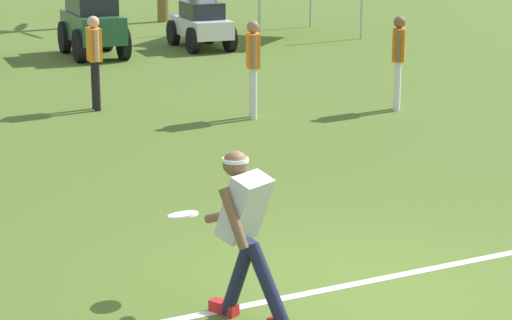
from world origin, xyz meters
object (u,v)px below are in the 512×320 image
at_px(frisbee_thrower, 245,228).
at_px(teammate_near_sideline, 253,60).
at_px(teammate_deep, 398,54).
at_px(parked_car_slot_d, 92,23).
at_px(frisbee_in_flight, 183,215).
at_px(teammate_midfield, 94,54).
at_px(parked_car_slot_e, 201,24).

distance_m(frisbee_thrower, teammate_near_sideline, 8.01).
bearing_deg(teammate_deep, parked_car_slot_d, 110.89).
distance_m(frisbee_in_flight, teammate_midfield, 8.23).
bearing_deg(teammate_near_sideline, teammate_midfield, 141.96).
bearing_deg(teammate_midfield, teammate_near_sideline, -38.04).
bearing_deg(parked_car_slot_d, frisbee_in_flight, -101.80).
bearing_deg(parked_car_slot_e, parked_car_slot_d, -175.85).
relative_size(teammate_near_sideline, parked_car_slot_e, 0.70).
xyz_separation_m(frisbee_in_flight, parked_car_slot_d, (2.93, 14.02, 0.05)).
height_order(teammate_near_sideline, teammate_midfield, same).
bearing_deg(teammate_near_sideline, teammate_deep, -8.73).
distance_m(frisbee_in_flight, teammate_deep, 8.52).
bearing_deg(frisbee_in_flight, teammate_midfield, 80.24).
height_order(frisbee_in_flight, teammate_midfield, teammate_midfield).
bearing_deg(parked_car_slot_e, teammate_deep, -87.43).
bearing_deg(teammate_midfield, parked_car_slot_e, 55.47).
relative_size(teammate_midfield, teammate_deep, 1.00).
bearing_deg(parked_car_slot_d, parked_car_slot_e, 4.15).
bearing_deg(parked_car_slot_e, teammate_near_sideline, -105.01).
bearing_deg(frisbee_in_flight, teammate_near_sideline, 61.40).
height_order(teammate_near_sideline, parked_car_slot_d, teammate_near_sideline).
distance_m(frisbee_in_flight, parked_car_slot_e, 15.28).
height_order(frisbee_in_flight, parked_car_slot_e, parked_car_slot_e).
xyz_separation_m(teammate_near_sideline, teammate_midfield, (-2.12, 1.66, 0.00)).
distance_m(teammate_midfield, teammate_deep, 5.00).
xyz_separation_m(frisbee_thrower, parked_car_slot_e, (5.38, 15.07, -0.24)).
bearing_deg(frisbee_in_flight, parked_car_slot_e, 68.51).
height_order(frisbee_thrower, parked_car_slot_e, frisbee_thrower).
bearing_deg(teammate_deep, frisbee_thrower, -129.66).
bearing_deg(teammate_near_sideline, parked_car_slot_d, 94.42).
bearing_deg(frisbee_thrower, parked_car_slot_e, 70.37).
xyz_separation_m(frisbee_thrower, teammate_deep, (5.74, 6.93, 0.14)).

